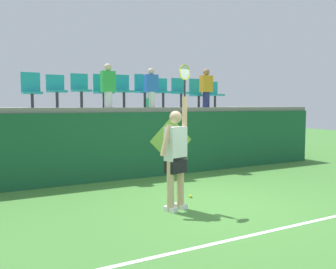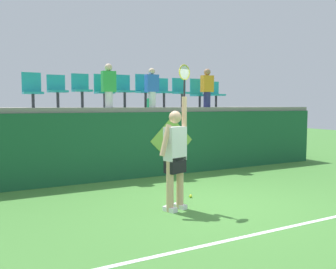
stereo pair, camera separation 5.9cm
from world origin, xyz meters
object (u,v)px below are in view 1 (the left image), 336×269
(stadium_chair_2, at_px, (81,88))
(stadium_chair_4, at_px, (123,89))
(spectator_1, at_px, (108,85))
(stadium_chair_6, at_px, (162,90))
(tennis_ball, at_px, (191,196))
(spectator_0, at_px, (206,87))
(spectator_2, at_px, (151,87))
(tennis_player, at_px, (176,154))
(stadium_chair_7, at_px, (180,91))
(stadium_chair_9, at_px, (214,93))
(water_bottle, at_px, (147,103))
(stadium_chair_5, at_px, (144,89))
(stadium_chair_0, at_px, (31,89))
(stadium_chair_8, at_px, (197,92))
(stadium_chair_3, at_px, (103,89))
(stadium_chair_1, at_px, (56,89))

(stadium_chair_2, relative_size, stadium_chair_4, 0.98)
(spectator_1, bearing_deg, stadium_chair_6, 13.09)
(tennis_ball, bearing_deg, spectator_0, 50.25)
(stadium_chair_4, xyz_separation_m, spectator_0, (2.39, -0.46, 0.08))
(spectator_1, bearing_deg, spectator_2, -2.96)
(tennis_player, height_order, stadium_chair_4, stadium_chair_4)
(stadium_chair_7, bearing_deg, spectator_1, -170.07)
(tennis_player, height_order, spectator_1, spectator_1)
(stadium_chair_4, height_order, stadium_chair_7, stadium_chair_4)
(stadium_chair_2, xyz_separation_m, stadium_chair_9, (4.12, -0.00, -0.05))
(water_bottle, height_order, stadium_chair_6, stadium_chair_6)
(tennis_ball, xyz_separation_m, stadium_chair_5, (0.38, 3.05, 2.28))
(stadium_chair_5, bearing_deg, spectator_2, -90.00)
(stadium_chair_5, bearing_deg, tennis_ball, -97.10)
(water_bottle, relative_size, stadium_chair_7, 0.28)
(stadium_chair_7, xyz_separation_m, spectator_2, (-1.16, -0.47, 0.05))
(water_bottle, distance_m, spectator_2, 0.46)
(stadium_chair_4, bearing_deg, stadium_chair_6, -0.27)
(tennis_player, xyz_separation_m, stadium_chair_0, (-1.86, 3.64, 1.25))
(stadium_chair_2, relative_size, stadium_chair_8, 1.01)
(tennis_player, height_order, stadium_chair_7, stadium_chair_7)
(stadium_chair_3, distance_m, stadium_chair_6, 1.74)
(tennis_player, bearing_deg, stadium_chair_0, 117.00)
(stadium_chair_7, distance_m, spectator_2, 1.26)
(tennis_ball, xyz_separation_m, stadium_chair_4, (-0.23, 3.05, 2.27))
(tennis_player, distance_m, stadium_chair_5, 4.02)
(tennis_ball, bearing_deg, stadium_chair_4, 94.34)
(stadium_chair_1, bearing_deg, stadium_chair_5, 0.20)
(spectator_2, bearing_deg, tennis_ball, -98.39)
(stadium_chair_3, distance_m, stadium_chair_9, 3.54)
(water_bottle, relative_size, stadium_chair_8, 0.28)
(tennis_ball, bearing_deg, stadium_chair_9, 47.92)
(water_bottle, relative_size, stadium_chair_6, 0.29)
(stadium_chair_4, bearing_deg, tennis_player, -97.18)
(tennis_player, distance_m, spectator_1, 3.51)
(spectator_0, bearing_deg, spectator_2, -179.55)
(stadium_chair_1, distance_m, stadium_chair_6, 2.92)
(water_bottle, distance_m, spectator_1, 1.12)
(stadium_chair_7, relative_size, spectator_0, 0.77)
(stadium_chair_8, relative_size, spectator_2, 0.83)
(stadium_chair_1, xyz_separation_m, stadium_chair_8, (4.13, 0.01, -0.01))
(stadium_chair_5, relative_size, stadium_chair_7, 1.08)
(water_bottle, relative_size, stadium_chair_5, 0.26)
(stadium_chair_4, height_order, stadium_chair_8, stadium_chair_4)
(stadium_chair_0, relative_size, stadium_chair_6, 1.02)
(stadium_chair_5, bearing_deg, stadium_chair_4, -179.59)
(stadium_chair_3, xyz_separation_m, spectator_2, (1.17, -0.48, 0.06))
(stadium_chair_0, bearing_deg, stadium_chair_5, -0.03)
(stadium_chair_5, bearing_deg, stadium_chair_9, -0.18)
(stadium_chair_4, height_order, stadium_chair_9, stadium_chair_4)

